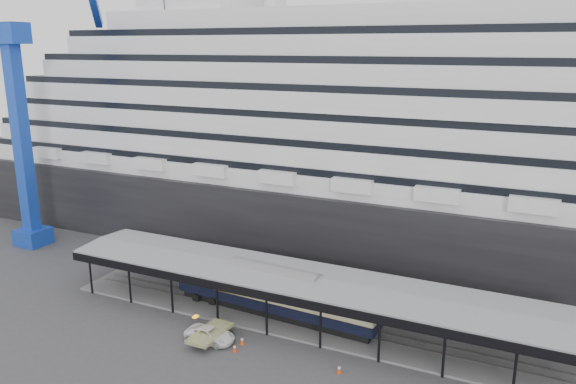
% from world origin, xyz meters
% --- Properties ---
extents(ground, '(200.00, 200.00, 0.00)m').
position_xyz_m(ground, '(0.00, 0.00, 0.00)').
color(ground, '#3A3A3C').
rests_on(ground, ground).
extents(cruise_ship, '(130.00, 30.00, 43.90)m').
position_xyz_m(cruise_ship, '(0.05, 32.00, 18.35)').
color(cruise_ship, black).
rests_on(cruise_ship, ground).
extents(platform_canopy, '(56.00, 9.18, 5.30)m').
position_xyz_m(platform_canopy, '(0.00, 5.00, 2.36)').
color(platform_canopy, slate).
rests_on(platform_canopy, ground).
extents(crane_blue, '(22.63, 19.19, 47.60)m').
position_xyz_m(crane_blue, '(-45.11, 10.62, 19.96)').
color(crane_blue, blue).
rests_on(crane_blue, ground).
extents(port_truck, '(5.08, 2.41, 1.40)m').
position_xyz_m(port_truck, '(-7.38, -2.54, 0.70)').
color(port_truck, white).
rests_on(port_truck, ground).
extents(pullman_carriage, '(23.59, 4.35, 23.03)m').
position_xyz_m(pullman_carriage, '(-4.10, 5.00, 2.78)').
color(pullman_carriage, black).
rests_on(pullman_carriage, ground).
extents(traffic_cone_left, '(0.51, 0.51, 0.80)m').
position_xyz_m(traffic_cone_left, '(-4.20, -3.21, 0.40)').
color(traffic_cone_left, '#EC380D').
rests_on(traffic_cone_left, ground).
extents(traffic_cone_mid, '(0.43, 0.43, 0.81)m').
position_xyz_m(traffic_cone_mid, '(-4.25, -1.69, 0.40)').
color(traffic_cone_mid, '#DB490C').
rests_on(traffic_cone_mid, ground).
extents(traffic_cone_right, '(0.54, 0.54, 0.84)m').
position_xyz_m(traffic_cone_right, '(6.04, -2.35, 0.42)').
color(traffic_cone_right, '#DB3E0C').
rests_on(traffic_cone_right, ground).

